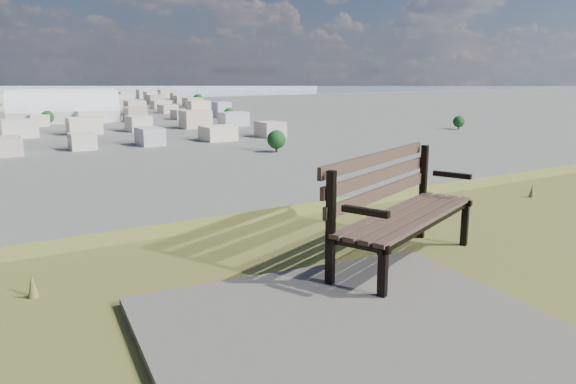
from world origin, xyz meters
TOP-DOWN VIEW (x-y plane):
  - park_bench at (-1.03, 2.14)m, footprint 1.95×1.28m
  - arena at (50.60, 315.81)m, footprint 57.61×30.33m

SIDE VIEW (x-z plane):
  - arena at x=50.60m, z-range -6.14..17.09m
  - park_bench at x=-1.03m, z-range 25.06..26.04m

